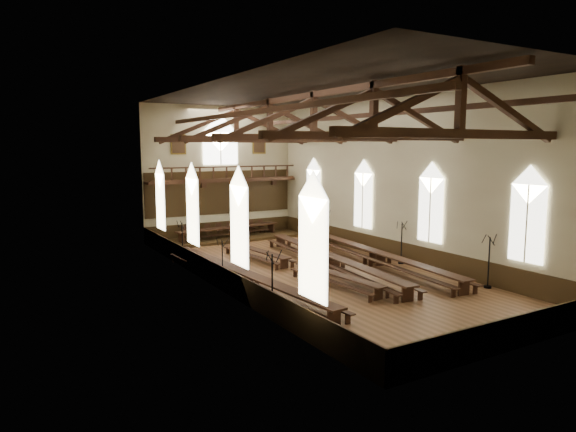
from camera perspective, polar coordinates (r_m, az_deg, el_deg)
name	(u,v)px	position (r m, az deg, el deg)	size (l,w,h in m)	color
ground	(313,271)	(29.02, 2.77, -6.11)	(26.00, 26.00, 0.00)	brown
room_walls	(314,155)	(28.19, 2.85, 6.74)	(26.00, 26.00, 26.00)	#BEB890
wainscot_band	(313,260)	(28.88, 2.78, -4.96)	(12.00, 26.00, 1.20)	#33210F
side_windows	(313,205)	(28.36, 2.82, 1.24)	(11.85, 19.80, 4.50)	white
end_window	(220,143)	(39.61, -7.52, 8.05)	(2.80, 0.12, 3.80)	white
minstrels_gallery	(222,187)	(39.51, -7.30, 3.24)	(11.80, 1.24, 3.70)	#331D10
portraits	(220,145)	(39.61, -7.52, 7.87)	(7.75, 0.09, 1.45)	brown
roof_trusses	(314,123)	(28.22, 2.88, 10.31)	(11.70, 25.70, 2.80)	#331D10
refectory_row_a	(242,275)	(25.78, -5.13, -6.57)	(2.20, 14.97, 0.80)	#331D10
refectory_row_b	(293,264)	(28.62, 0.59, -5.30)	(1.91, 13.70, 0.66)	#331D10
refectory_row_c	(331,258)	(29.61, 4.78, -4.69)	(2.39, 15.03, 0.80)	#331D10
refectory_row_d	(378,255)	(30.92, 9.92, -4.25)	(2.37, 15.01, 0.80)	#331D10
dais	(229,238)	(38.80, -6.58, -2.49)	(11.40, 3.04, 0.20)	#33210F
high_table	(229,228)	(38.68, -6.60, -1.38)	(8.41, 1.90, 0.78)	#331D10
high_chairs	(224,228)	(39.43, -7.07, -1.38)	(6.76, 0.47, 1.00)	#331D10
candelabrum_left_near	(272,295)	(21.56, -1.76, -8.74)	(0.80, 0.80, 2.69)	black
candelabrum_left_mid	(223,271)	(26.12, -7.28, -6.07)	(0.69, 0.73, 2.41)	black
candelabrum_left_far	(183,249)	(31.69, -11.63, -3.66)	(0.74, 0.77, 2.55)	black
candelabrum_right_near	(488,272)	(27.25, 21.36, -5.79)	(0.77, 0.81, 2.68)	black
candelabrum_right_mid	(401,251)	(31.34, 12.47, -3.80)	(0.74, 0.78, 2.57)	black
candelabrum_right_far	(326,233)	(37.42, 4.22, -1.86)	(0.67, 0.73, 2.39)	black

